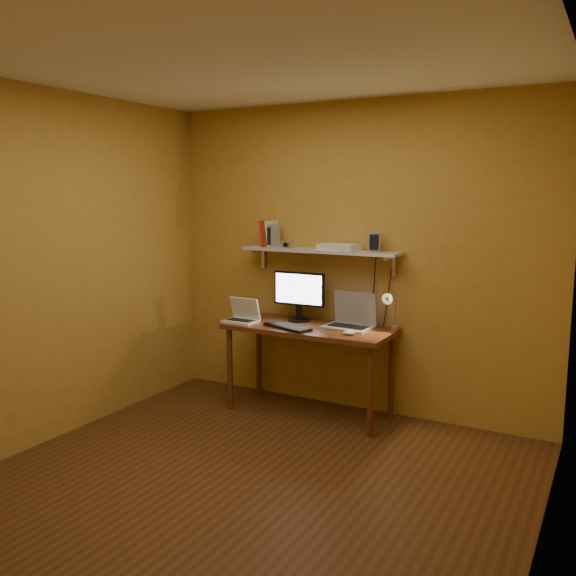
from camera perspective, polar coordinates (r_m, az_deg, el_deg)
The scene contains 14 objects.
room at distance 3.75m, azimuth -3.39°, elevation 0.55°, with size 3.44×3.24×2.64m.
desk at distance 5.09m, azimuth 2.00°, elevation -4.53°, with size 1.40×0.60×0.75m.
wall_shelf at distance 5.15m, azimuth 3.02°, elevation 3.46°, with size 1.40×0.25×0.21m.
monitor at distance 5.24m, azimuth 1.05°, elevation -0.52°, with size 0.47×0.20×0.42m.
laptop at distance 5.03m, azimuth 5.95°, elevation -2.86°, with size 0.40×0.31×0.29m.
netbook at distance 5.24m, azimuth -4.27°, elevation -2.56°, with size 0.29×0.21×0.21m.
keyboard at distance 4.99m, azimuth -0.04°, elevation -3.64°, with size 0.44×0.15×0.02m, color black.
mouse at distance 4.77m, azimuth 5.75°, elevation -4.19°, with size 0.10×0.06×0.03m, color white.
desk_lamp at distance 4.89m, azimuth 9.61°, elevation -1.67°, with size 0.09×0.23×0.38m.
speaker_left at distance 5.36m, azimuth -1.54°, elevation 4.92°, with size 0.11×0.11×0.20m, color gray.
speaker_right at distance 4.95m, azimuth 8.09°, elevation 4.30°, with size 0.09×0.09×0.16m, color gray.
books at distance 5.39m, azimuth -1.74°, elevation 5.12°, with size 0.14×0.17×0.23m.
shelf_camera at distance 5.22m, azimuth -0.10°, elevation 4.08°, with size 0.11×0.06×0.07m.
router at distance 5.06m, azimuth 4.84°, elevation 3.83°, with size 0.32×0.21×0.05m, color white.
Camera 1 is at (1.98, -3.14, 1.84)m, focal length 38.00 mm.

